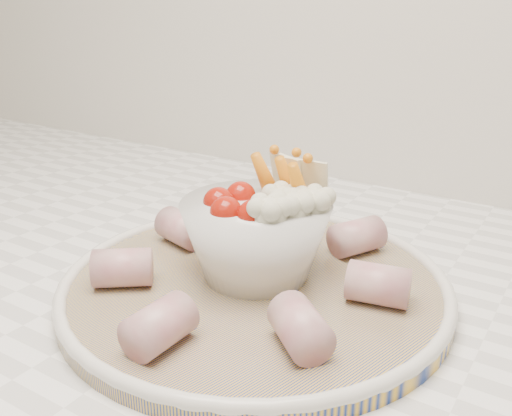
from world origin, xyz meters
The scene contains 3 objects.
serving_platter centered at (0.03, 1.38, 0.93)m, with size 0.44×0.44×0.02m.
veggie_bowl centered at (0.02, 1.39, 0.98)m, with size 0.14×0.14×0.12m.
cured_meat_rolls centered at (0.03, 1.38, 0.95)m, with size 0.28×0.30×0.04m.
Camera 1 is at (0.28, 0.98, 1.19)m, focal length 40.00 mm.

